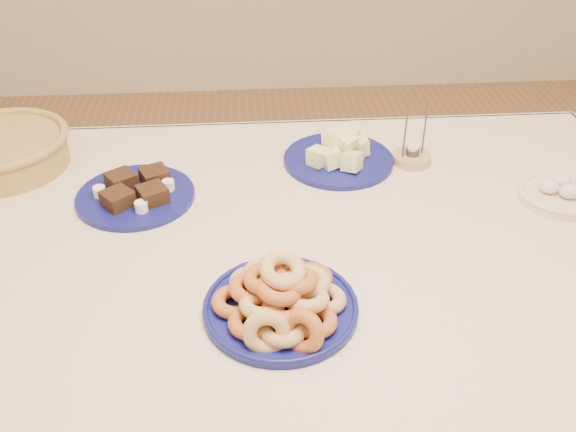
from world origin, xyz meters
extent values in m
cylinder|color=brown|center=(-0.70, 0.40, 0.36)|extent=(0.06, 0.06, 0.72)
cylinder|color=brown|center=(0.70, 0.40, 0.36)|extent=(0.06, 0.06, 0.72)
cube|color=beige|center=(0.00, 0.00, 0.74)|extent=(1.70, 1.10, 0.02)
cube|color=beige|center=(0.00, 0.55, 0.61)|extent=(1.70, 0.01, 0.28)
cylinder|color=navy|center=(-0.02, -0.20, 0.76)|extent=(0.32, 0.32, 0.01)
torus|color=navy|center=(-0.02, -0.20, 0.76)|extent=(0.32, 0.32, 0.01)
torus|color=#B5864B|center=(0.05, -0.20, 0.78)|extent=(0.09, 0.09, 0.03)
torus|color=#954921|center=(0.04, -0.15, 0.78)|extent=(0.10, 0.10, 0.03)
torus|color=#954921|center=(-0.02, -0.12, 0.78)|extent=(0.11, 0.11, 0.03)
torus|color=#B5864B|center=(-0.08, -0.15, 0.78)|extent=(0.11, 0.11, 0.03)
torus|color=#954921|center=(-0.11, -0.20, 0.78)|extent=(0.11, 0.11, 0.03)
torus|color=#954921|center=(-0.08, -0.25, 0.78)|extent=(0.11, 0.11, 0.03)
torus|color=#B5864B|center=(-0.03, -0.28, 0.78)|extent=(0.10, 0.10, 0.03)
torus|color=#954921|center=(0.03, -0.26, 0.78)|extent=(0.10, 0.10, 0.03)
torus|color=#B5864B|center=(0.03, -0.19, 0.80)|extent=(0.09, 0.09, 0.03)
torus|color=#954921|center=(-0.01, -0.16, 0.80)|extent=(0.11, 0.11, 0.03)
torus|color=#B5864B|center=(-0.05, -0.16, 0.80)|extent=(0.10, 0.09, 0.05)
torus|color=#954921|center=(-0.08, -0.20, 0.80)|extent=(0.09, 0.09, 0.04)
torus|color=#B5864B|center=(-0.06, -0.24, 0.80)|extent=(0.10, 0.10, 0.03)
torus|color=#954921|center=(-0.02, -0.25, 0.80)|extent=(0.11, 0.11, 0.03)
torus|color=#B5864B|center=(0.02, -0.23, 0.80)|extent=(0.08, 0.09, 0.04)
torus|color=#954921|center=(0.00, -0.21, 0.82)|extent=(0.10, 0.10, 0.04)
torus|color=#B5864B|center=(-0.02, -0.18, 0.82)|extent=(0.11, 0.11, 0.03)
torus|color=#954921|center=(-0.05, -0.20, 0.82)|extent=(0.10, 0.10, 0.03)
torus|color=#954921|center=(-0.03, -0.23, 0.82)|extent=(0.10, 0.10, 0.04)
torus|color=#B5864B|center=(-0.02, -0.21, 0.85)|extent=(0.11, 0.11, 0.05)
torus|color=#B5864B|center=(-0.05, -0.29, 0.79)|extent=(0.08, 0.05, 0.08)
torus|color=#954921|center=(0.01, -0.29, 0.79)|extent=(0.10, 0.09, 0.08)
cylinder|color=navy|center=(0.15, 0.32, 0.76)|extent=(0.30, 0.30, 0.01)
cube|color=#CDE892|center=(0.16, 0.30, 0.81)|extent=(0.06, 0.07, 0.05)
cube|color=#CDE892|center=(0.19, 0.34, 0.78)|extent=(0.06, 0.06, 0.05)
cube|color=#CDE892|center=(0.10, 0.29, 0.78)|extent=(0.06, 0.06, 0.04)
cube|color=#CDE892|center=(0.17, 0.26, 0.78)|extent=(0.06, 0.06, 0.05)
cube|color=#CDE892|center=(0.18, 0.34, 0.81)|extent=(0.06, 0.06, 0.05)
cube|color=#CDE892|center=(0.20, 0.33, 0.78)|extent=(0.06, 0.05, 0.05)
cube|color=#CDE892|center=(0.14, 0.31, 0.81)|extent=(0.06, 0.06, 0.05)
cube|color=#CDE892|center=(0.20, 0.32, 0.78)|extent=(0.06, 0.06, 0.04)
cube|color=#CDE892|center=(0.15, 0.32, 0.81)|extent=(0.05, 0.05, 0.05)
cube|color=#CDE892|center=(0.16, 0.32, 0.81)|extent=(0.05, 0.05, 0.05)
cube|color=#CDE892|center=(0.13, 0.28, 0.78)|extent=(0.06, 0.06, 0.05)
cube|color=#CDE892|center=(0.14, 0.31, 0.81)|extent=(0.05, 0.05, 0.05)
cube|color=#CDE892|center=(0.17, 0.31, 0.81)|extent=(0.06, 0.06, 0.05)
cube|color=#CDE892|center=(0.15, 0.37, 0.78)|extent=(0.06, 0.06, 0.05)
cylinder|color=navy|center=(-0.33, 0.19, 0.76)|extent=(0.33, 0.33, 0.01)
cube|color=black|center=(-0.36, 0.14, 0.78)|extent=(0.08, 0.08, 0.03)
cube|color=black|center=(-0.28, 0.16, 0.78)|extent=(0.08, 0.08, 0.03)
cube|color=black|center=(-0.36, 0.22, 0.78)|extent=(0.08, 0.08, 0.03)
cube|color=black|center=(-0.29, 0.23, 0.78)|extent=(0.08, 0.08, 0.03)
cylinder|color=white|center=(-0.40, 0.18, 0.77)|extent=(0.03, 0.03, 0.02)
cylinder|color=white|center=(-0.30, 0.12, 0.77)|extent=(0.03, 0.03, 0.02)
cylinder|color=white|center=(-0.25, 0.20, 0.77)|extent=(0.03, 0.03, 0.02)
cylinder|color=olive|center=(-0.66, 0.36, 0.79)|extent=(0.40, 0.40, 0.07)
cylinder|color=tan|center=(0.33, 0.31, 0.76)|extent=(0.12, 0.12, 0.02)
cylinder|color=#434348|center=(0.33, 0.31, 0.78)|extent=(0.04, 0.04, 0.01)
cylinder|color=silver|center=(0.33, 0.31, 0.79)|extent=(0.03, 0.03, 0.01)
cylinder|color=#434348|center=(0.30, 0.30, 0.84)|extent=(0.01, 0.01, 0.13)
cylinder|color=#434348|center=(0.36, 0.31, 0.84)|extent=(0.01, 0.01, 0.13)
cylinder|color=beige|center=(0.61, 0.11, 0.76)|extent=(0.22, 0.22, 0.02)
torus|color=beige|center=(0.61, 0.11, 0.77)|extent=(0.22, 0.22, 0.01)
ellipsoid|color=silver|center=(0.59, 0.11, 0.79)|extent=(0.05, 0.05, 0.03)
ellipsoid|color=silver|center=(0.62, 0.09, 0.79)|extent=(0.05, 0.05, 0.03)
ellipsoid|color=silver|center=(0.63, 0.13, 0.79)|extent=(0.05, 0.05, 0.03)
camera|label=1|loc=(-0.07, -1.04, 1.54)|focal=40.00mm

